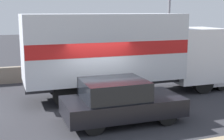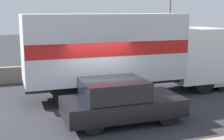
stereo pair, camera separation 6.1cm
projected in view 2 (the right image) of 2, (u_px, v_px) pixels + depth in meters
The scene contains 4 objects.
ground_plane at pixel (109, 116), 11.10m from camera, with size 80.00×80.00×0.00m, color #2D2D33.
stone_wall_backdrop at pixel (71, 71), 17.11m from camera, with size 60.00×0.35×0.84m.
box_truck at pixel (121, 50), 13.39m from camera, with size 8.89×2.50×3.57m.
car_hatchback at pixel (120, 101), 10.42m from camera, with size 4.00×1.89×1.46m.
Camera 2 is at (-3.34, -10.05, 3.72)m, focal length 50.00 mm.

